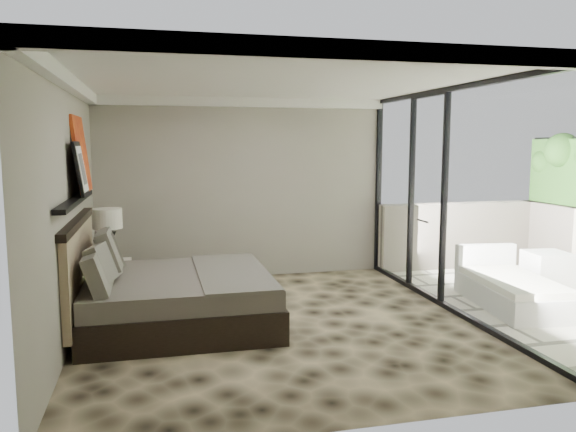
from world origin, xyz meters
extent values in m
plane|color=black|center=(0.00, 0.00, 0.00)|extent=(5.00, 5.00, 0.00)
cube|color=silver|center=(0.00, 0.00, 2.79)|extent=(4.50, 5.00, 0.02)
cube|color=gray|center=(0.00, 2.49, 1.40)|extent=(4.50, 0.02, 2.80)
cube|color=gray|center=(-2.24, 0.00, 1.40)|extent=(0.02, 5.00, 2.80)
cube|color=white|center=(2.25, 0.00, 1.40)|extent=(0.08, 5.00, 2.80)
cube|color=beige|center=(3.75, 0.00, -0.06)|extent=(3.00, 5.00, 0.12)
cube|color=black|center=(-2.18, 0.10, 1.50)|extent=(0.12, 2.20, 0.05)
cube|color=black|center=(-1.10, 0.28, 0.18)|extent=(2.13, 2.03, 0.37)
cube|color=#625C52|center=(-1.10, 0.28, 0.48)|extent=(2.07, 1.97, 0.22)
cube|color=#514D46|center=(-0.49, 0.28, 0.59)|extent=(0.81, 2.01, 0.03)
cube|color=#7D6F4F|center=(-2.20, 0.28, 0.71)|extent=(0.08, 2.13, 1.02)
cube|color=black|center=(-1.94, 1.60, 0.24)|extent=(0.53, 0.53, 0.49)
cone|color=black|center=(-1.99, 1.63, 0.62)|extent=(0.22, 0.22, 0.20)
cone|color=black|center=(-1.99, 1.63, 0.82)|extent=(0.22, 0.22, 0.20)
cylinder|color=white|center=(-1.99, 1.63, 1.10)|extent=(0.39, 0.39, 0.27)
cube|color=#B4280F|center=(-2.19, 0.88, 1.97)|extent=(0.13, 0.90, 0.90)
cube|color=black|center=(-2.14, 0.31, 1.82)|extent=(0.11, 0.50, 0.60)
cube|color=white|center=(4.12, 0.66, 0.28)|extent=(0.60, 0.60, 0.55)
cube|color=silver|center=(3.12, 0.02, 0.15)|extent=(1.06, 1.81, 0.30)
cube|color=white|center=(3.12, 0.02, 0.34)|extent=(1.00, 1.69, 0.09)
cube|color=silver|center=(3.22, 0.81, 0.49)|extent=(0.87, 0.23, 0.38)
camera|label=1|loc=(-1.35, -6.19, 2.09)|focal=35.00mm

